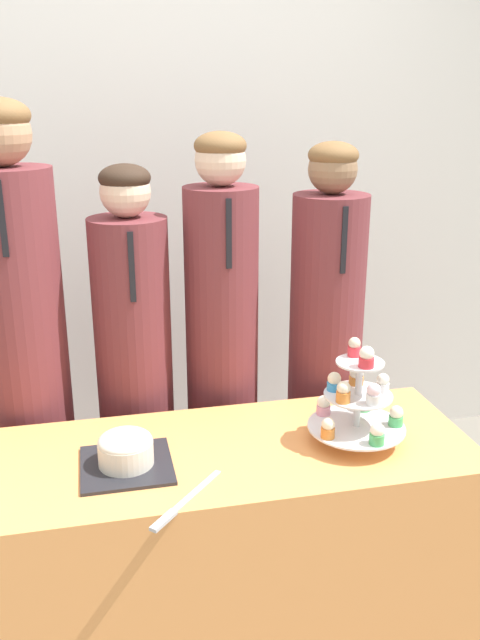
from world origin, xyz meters
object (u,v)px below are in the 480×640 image
at_px(round_cake, 126,451).
at_px(cupcake_stand, 358,400).
at_px(student_1, 136,391).
at_px(student_0, 25,373).
at_px(cake_knife, 177,509).
at_px(student_2, 222,369).
at_px(student_3, 324,366).

distance_m(round_cake, cupcake_stand, 0.67).
height_order(round_cake, cupcake_stand, cupcake_stand).
bearing_deg(student_1, student_0, 180.00).
height_order(cake_knife, cupcake_stand, cupcake_stand).
bearing_deg(student_2, student_1, -180.00).
bearing_deg(student_0, student_2, -0.00).
xyz_separation_m(cupcake_stand, student_1, (-0.60, 0.50, -0.13)).
height_order(cake_knife, student_0, student_0).
height_order(student_0, student_2, student_0).
relative_size(cupcake_stand, student_3, 0.21).
relative_size(round_cake, student_2, 0.16).
xyz_separation_m(cupcake_stand, student_2, (-0.30, 0.50, -0.08)).
relative_size(round_cake, cake_knife, 1.05).
height_order(cupcake_stand, student_1, student_1).
bearing_deg(student_1, cake_knife, -86.58).
height_order(cupcake_stand, student_0, student_0).
bearing_deg(student_3, student_0, 180.00).
bearing_deg(student_0, student_3, -0.00).
bearing_deg(student_3, round_cake, -146.10).
bearing_deg(student_3, student_2, -180.00).
relative_size(cake_knife, student_2, 0.15).
height_order(student_2, student_3, student_2).
bearing_deg(cake_knife, student_3, 1.21).
relative_size(student_2, student_3, 1.02).
relative_size(cake_knife, student_3, 0.15).
bearing_deg(student_3, cupcake_stand, -98.97).
distance_m(round_cake, student_1, 0.51).
bearing_deg(round_cake, student_3, 33.90).
bearing_deg(cake_knife, student_0, 71.14).
height_order(round_cake, student_1, student_1).
height_order(cupcake_stand, student_2, student_2).
bearing_deg(student_0, cupcake_stand, -27.70).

